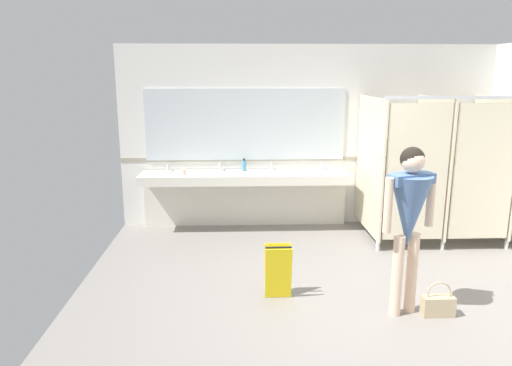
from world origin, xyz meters
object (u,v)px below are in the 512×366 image
Objects in this scene: person_standing at (409,211)px; paper_cup at (183,172)px; wet_floor_sign at (278,271)px; handbag at (438,305)px; soap_dispenser at (244,165)px.

person_standing is 18.66× the size of paper_cup.
paper_cup is 0.16× the size of wet_floor_sign.
paper_cup is at bearing 133.44° from person_standing.
person_standing is at bearing 168.22° from handbag.
paper_cup is at bearing 136.37° from handbag.
person_standing is 2.89× the size of wet_floor_sign.
handbag is 1.63m from wet_floor_sign.
soap_dispenser is 0.94m from paper_cup.
person_standing is at bearing -46.56° from paper_cup.
paper_cup is 2.59m from wet_floor_sign.
person_standing is 3.55m from paper_cup.
handbag is at bearing -57.40° from soap_dispenser.
soap_dispenser is 2.59m from wet_floor_sign.
wet_floor_sign is (0.32, -2.48, -0.67)m from soap_dispenser.
handbag is at bearing -11.78° from person_standing.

